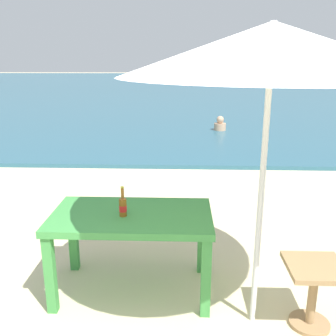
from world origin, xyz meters
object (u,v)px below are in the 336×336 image
at_px(swimmer_person, 220,125).
at_px(patio_umbrella, 272,50).
at_px(picnic_table_green, 132,225).
at_px(beer_bottle_amber, 123,206).
at_px(side_table_wood, 314,286).

bearing_deg(swimmer_person, patio_umbrella, -93.48).
xyz_separation_m(picnic_table_green, beer_bottle_amber, (-0.06, -0.06, 0.20)).
relative_size(picnic_table_green, swimmer_person, 3.41).
height_order(beer_bottle_amber, side_table_wood, beer_bottle_amber).
bearing_deg(swimmer_person, side_table_wood, -90.36).
distance_m(patio_umbrella, side_table_wood, 1.82).
xyz_separation_m(beer_bottle_amber, side_table_wood, (1.54, -0.38, -0.50)).
bearing_deg(patio_umbrella, picnic_table_green, 159.24).
bearing_deg(beer_bottle_amber, picnic_table_green, 41.66).
distance_m(beer_bottle_amber, side_table_wood, 1.66).
relative_size(patio_umbrella, swimmer_person, 5.61).
relative_size(picnic_table_green, side_table_wood, 2.59).
bearing_deg(side_table_wood, swimmer_person, 89.64).
bearing_deg(side_table_wood, beer_bottle_amber, 166.20).
distance_m(picnic_table_green, side_table_wood, 1.56).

